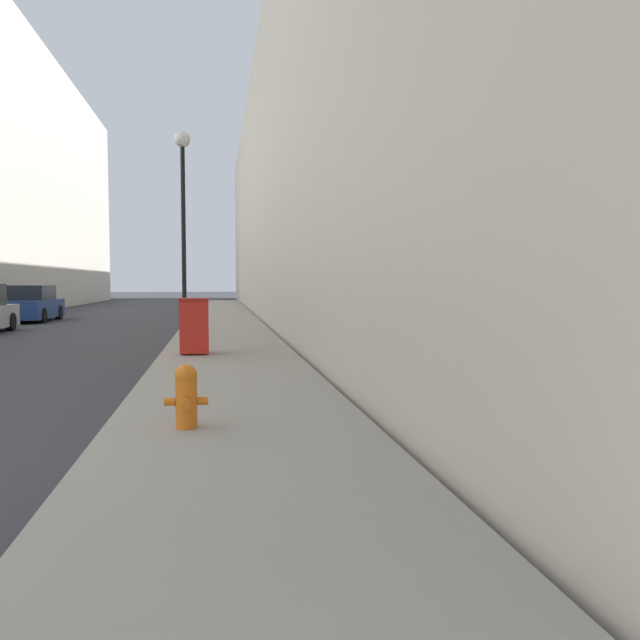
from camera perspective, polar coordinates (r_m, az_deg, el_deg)
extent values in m
cube|color=gray|center=(23.84, -8.79, -0.54)|extent=(3.03, 60.00, 0.13)
cube|color=beige|center=(33.05, 4.53, 11.51)|extent=(12.00, 60.00, 12.65)
cylinder|color=orange|center=(7.09, -12.12, -7.49)|extent=(0.24, 0.24, 0.54)
sphere|color=orange|center=(7.04, -12.15, -4.99)|extent=(0.25, 0.25, 0.25)
cylinder|color=orange|center=(7.02, -12.16, -4.38)|extent=(0.07, 0.07, 0.05)
cylinder|color=orange|center=(6.91, -12.19, -7.55)|extent=(0.11, 0.12, 0.11)
cylinder|color=orange|center=(7.09, -13.58, -7.28)|extent=(0.12, 0.09, 0.09)
cylinder|color=orange|center=(7.08, -10.66, -7.27)|extent=(0.12, 0.09, 0.09)
cube|color=red|center=(14.13, -11.41, -0.65)|extent=(0.62, 0.62, 1.13)
cube|color=maroon|center=(14.10, -11.45, 1.81)|extent=(0.64, 0.63, 0.08)
cylinder|color=black|center=(14.44, -12.40, -2.64)|extent=(0.05, 0.16, 0.16)
cylinder|color=black|center=(14.43, -10.30, -2.62)|extent=(0.05, 0.16, 0.16)
cylinder|color=black|center=(18.51, -12.25, -1.15)|extent=(0.24, 0.24, 0.25)
cylinder|color=black|center=(18.48, -12.35, 6.95)|extent=(0.12, 0.12, 5.47)
sphere|color=silver|center=(18.88, -12.48, 15.83)|extent=(0.46, 0.46, 0.46)
cylinder|color=black|center=(24.64, -26.46, -0.14)|extent=(0.24, 0.64, 0.64)
cube|color=navy|center=(30.05, -24.93, 0.93)|extent=(1.80, 4.56, 0.78)
cube|color=#1E2328|center=(30.03, -24.96, 2.29)|extent=(1.58, 2.37, 0.64)
cylinder|color=black|center=(31.60, -25.70, 0.61)|extent=(0.24, 0.64, 0.64)
cylinder|color=black|center=(31.18, -22.78, 0.65)|extent=(0.24, 0.64, 0.64)
cylinder|color=black|center=(28.99, -27.21, 0.34)|extent=(0.24, 0.64, 0.64)
cylinder|color=black|center=(28.53, -24.04, 0.38)|extent=(0.24, 0.64, 0.64)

